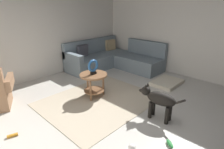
% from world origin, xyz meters
% --- Properties ---
extents(ground_plane, '(6.00, 6.00, 0.10)m').
position_xyz_m(ground_plane, '(0.00, 0.00, -0.05)').
color(ground_plane, beige).
extents(wall_back, '(6.00, 0.12, 2.70)m').
position_xyz_m(wall_back, '(0.00, 2.94, 1.35)').
color(wall_back, silver).
rests_on(wall_back, ground_plane).
extents(wall_right, '(0.12, 6.00, 2.70)m').
position_xyz_m(wall_right, '(2.94, 0.00, 1.35)').
color(wall_right, silver).
rests_on(wall_right, ground_plane).
extents(area_rug, '(2.30, 1.90, 0.01)m').
position_xyz_m(area_rug, '(0.15, 0.70, 0.01)').
color(area_rug, '#BCAD93').
rests_on(area_rug, ground_plane).
extents(sectional_couch, '(2.20, 2.25, 0.88)m').
position_xyz_m(sectional_couch, '(1.99, 2.02, 0.29)').
color(sectional_couch, slate).
rests_on(sectional_couch, ground_plane).
extents(side_table, '(0.60, 0.60, 0.54)m').
position_xyz_m(side_table, '(0.21, 0.93, 0.42)').
color(side_table, brown).
rests_on(side_table, ground_plane).
extents(torus_sculpture, '(0.28, 0.08, 0.33)m').
position_xyz_m(torus_sculpture, '(0.21, 0.93, 0.71)').
color(torus_sculpture, black).
rests_on(torus_sculpture, side_table).
extents(dog_bed_mat, '(0.80, 0.60, 0.09)m').
position_xyz_m(dog_bed_mat, '(1.98, 0.08, 0.04)').
color(dog_bed_mat, beige).
rests_on(dog_bed_mat, ground_plane).
extents(dog, '(0.29, 0.85, 0.63)m').
position_xyz_m(dog, '(0.44, -0.55, 0.38)').
color(dog, black).
rests_on(dog, ground_plane).
extents(dog_toy_ball, '(0.11, 0.11, 0.11)m').
position_xyz_m(dog_toy_ball, '(-0.52, -0.72, 0.05)').
color(dog_toy_ball, silver).
rests_on(dog_toy_ball, ground_plane).
extents(dog_toy_rope, '(0.16, 0.09, 0.05)m').
position_xyz_m(dog_toy_rope, '(-1.58, 0.82, 0.03)').
color(dog_toy_rope, orange).
rests_on(dog_toy_rope, ground_plane).
extents(dog_toy_bone, '(0.15, 0.18, 0.06)m').
position_xyz_m(dog_toy_bone, '(-0.05, -1.06, 0.03)').
color(dog_toy_bone, green).
rests_on(dog_toy_bone, ground_plane).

